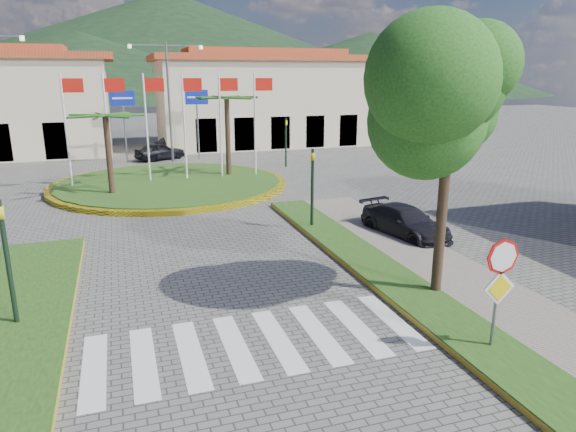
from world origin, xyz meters
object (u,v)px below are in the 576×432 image
object	(u,v)px
roundabout_island	(170,183)
car_side_right	(405,222)
deciduous_tree	(451,105)
car_dark_b	(177,144)
stop_sign	(500,277)
car_dark_a	(160,151)

from	to	relation	value
roundabout_island	car_side_right	bearing A→B (deg)	-57.97
deciduous_tree	car_side_right	distance (m)	7.09
car_dark_b	roundabout_island	bearing A→B (deg)	149.38
stop_sign	car_side_right	distance (m)	8.55
roundabout_island	stop_sign	world-z (taller)	roundabout_island
car_dark_a	car_side_right	size ratio (longest dim) A/B	0.90
stop_sign	car_dark_b	distance (m)	33.91
roundabout_island	stop_sign	xyz separation A→B (m)	(4.90, -20.04, 1.62)
stop_sign	car_dark_a	xyz separation A→B (m)	(-4.61, 29.67, -1.18)
roundabout_island	car_dark_b	size ratio (longest dim) A/B	3.62
roundabout_island	deciduous_tree	size ratio (longest dim) A/B	1.87
stop_sign	car_dark_a	bearing A→B (deg)	98.82
deciduous_tree	car_dark_a	world-z (taller)	deciduous_tree
stop_sign	car_dark_a	world-z (taller)	stop_sign
stop_sign	roundabout_island	bearing A→B (deg)	103.73
deciduous_tree	car_dark_a	xyz separation A→B (m)	(-5.21, 26.63, -4.57)
roundabout_island	car_dark_b	world-z (taller)	roundabout_island
roundabout_island	car_dark_b	xyz separation A→B (m)	(2.00, 13.72, 0.40)
car_dark_a	car_dark_b	bearing A→B (deg)	-46.93
car_side_right	car_dark_a	bearing A→B (deg)	96.35
car_dark_a	car_side_right	bearing A→B (deg)	174.12
roundabout_island	car_side_right	world-z (taller)	roundabout_island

